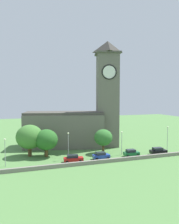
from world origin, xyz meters
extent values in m
plane|color=#517F42|center=(0.00, 15.00, 0.00)|extent=(200.00, 200.00, 0.00)
cube|color=#666056|center=(-5.69, 18.32, 5.06)|extent=(25.83, 16.30, 10.12)
cube|color=#47433C|center=(-5.69, 18.32, 10.47)|extent=(25.61, 15.51, 0.70)
cube|color=#666056|center=(7.42, 14.68, 14.31)|extent=(7.99, 7.99, 28.62)
cube|color=#4F4B43|center=(7.42, 14.68, 28.87)|extent=(9.26, 9.26, 0.50)
pyramid|color=#38352F|center=(7.42, 14.68, 30.90)|extent=(8.38, 8.38, 3.57)
cylinder|color=white|center=(6.53, 11.50, 22.89)|extent=(4.03, 1.23, 4.15)
torus|color=black|center=(6.53, 11.50, 22.89)|extent=(4.46, 1.57, 4.53)
cylinder|color=white|center=(10.60, 13.80, 22.89)|extent=(1.23, 4.03, 4.15)
torus|color=black|center=(10.60, 13.80, 22.89)|extent=(1.57, 4.46, 4.53)
cube|color=gray|center=(0.00, -2.72, 0.44)|extent=(57.90, 0.70, 0.87)
cube|color=red|center=(-7.73, 0.41, 0.72)|extent=(4.86, 2.41, 0.80)
cube|color=#1E232B|center=(-7.96, 0.45, 1.44)|extent=(2.81, 1.89, 0.64)
cylinder|color=black|center=(-6.04, 1.02, 0.32)|extent=(0.68, 0.40, 0.64)
cylinder|color=black|center=(-6.30, -0.68, 0.32)|extent=(0.68, 0.40, 0.64)
cylinder|color=black|center=(-9.16, 1.50, 0.32)|extent=(0.68, 0.40, 0.64)
cylinder|color=black|center=(-9.43, -0.20, 0.32)|extent=(0.68, 0.40, 0.64)
cube|color=#233D9E|center=(-0.45, 0.63, 0.74)|extent=(4.31, 2.06, 0.82)
cube|color=#1E232B|center=(-0.66, 0.64, 1.47)|extent=(2.45, 1.75, 0.65)
cylinder|color=black|center=(1.03, 1.49, 0.33)|extent=(0.67, 0.37, 0.66)
cylinder|color=black|center=(0.94, -0.37, 0.33)|extent=(0.67, 0.37, 0.66)
cylinder|color=black|center=(-1.84, 1.63, 0.33)|extent=(0.67, 0.37, 0.66)
cylinder|color=black|center=(-1.93, -0.23, 0.33)|extent=(0.67, 0.37, 0.66)
cube|color=#1E6B38|center=(8.03, 0.41, 0.76)|extent=(4.15, 2.19, 0.84)
cube|color=#1E232B|center=(7.83, 0.43, 1.51)|extent=(2.37, 1.83, 0.67)
cylinder|color=black|center=(9.46, 1.26, 0.34)|extent=(0.70, 0.39, 0.67)
cylinder|color=black|center=(9.32, -0.63, 0.34)|extent=(0.70, 0.39, 0.67)
cylinder|color=black|center=(6.74, 1.46, 0.34)|extent=(0.70, 0.39, 0.67)
cylinder|color=black|center=(6.60, -0.43, 0.34)|extent=(0.70, 0.39, 0.67)
cube|color=black|center=(16.09, 0.01, 0.75)|extent=(4.70, 2.37, 0.83)
cube|color=#1E232B|center=(15.86, 0.03, 1.50)|extent=(2.70, 1.93, 0.66)
cylinder|color=black|center=(17.72, 0.80, 0.33)|extent=(0.70, 0.41, 0.67)
cylinder|color=black|center=(17.52, -1.10, 0.33)|extent=(0.70, 0.41, 0.67)
cylinder|color=black|center=(14.65, 1.11, 0.33)|extent=(0.70, 0.41, 0.67)
cylinder|color=black|center=(14.46, -0.79, 0.33)|extent=(0.70, 0.41, 0.67)
cylinder|color=#9EA0A5|center=(-23.11, 1.93, 2.98)|extent=(0.14, 0.14, 5.96)
sphere|color=#F4EFCC|center=(-23.11, 1.93, 6.18)|extent=(0.44, 0.44, 0.44)
cylinder|color=#9EA0A5|center=(-8.30, 3.04, 3.19)|extent=(0.14, 0.14, 6.38)
sphere|color=#F4EFCC|center=(-8.30, 3.04, 6.60)|extent=(0.44, 0.44, 0.44)
cylinder|color=#9EA0A5|center=(6.35, 2.71, 2.96)|extent=(0.14, 0.14, 5.92)
sphere|color=#F4EFCC|center=(6.35, 2.71, 6.14)|extent=(0.44, 0.44, 0.44)
cylinder|color=#9EA0A5|center=(20.97, 2.57, 3.29)|extent=(0.14, 0.14, 6.59)
sphere|color=#F4EFCC|center=(20.97, 2.57, 6.81)|extent=(0.44, 0.44, 0.44)
cylinder|color=brown|center=(2.27, 5.77, 1.29)|extent=(0.70, 0.70, 2.59)
ellipsoid|color=#33702D|center=(2.27, 5.77, 4.46)|extent=(4.99, 4.99, 4.50)
cylinder|color=brown|center=(-17.04, 9.50, 1.26)|extent=(0.98, 0.98, 2.52)
ellipsoid|color=#427A33|center=(-17.04, 9.50, 5.15)|extent=(7.03, 7.03, 6.32)
cylinder|color=brown|center=(-13.03, 7.58, 1.11)|extent=(0.84, 0.84, 2.22)
ellipsoid|color=#286023|center=(-13.03, 7.58, 4.47)|extent=(6.01, 6.01, 5.41)
camera|label=1|loc=(-22.76, -53.15, 15.99)|focal=37.83mm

